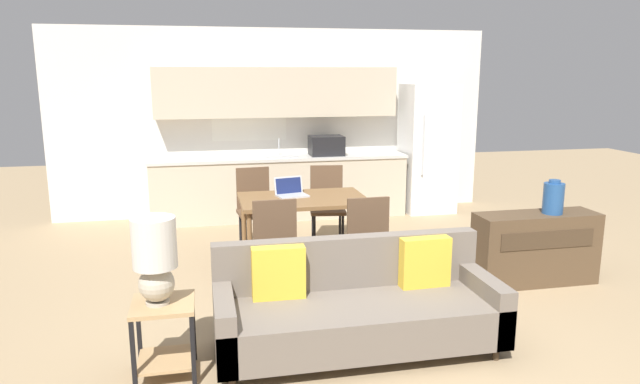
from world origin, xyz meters
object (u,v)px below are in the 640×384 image
at_px(table_lamp, 155,257).
at_px(vase, 553,198).
at_px(dining_chair_near_right, 364,240).
at_px(side_table, 164,327).
at_px(refrigerator, 428,148).
at_px(dining_chair_near_left, 273,243).
at_px(dining_chair_far_right, 327,202).
at_px(couch, 356,307).
at_px(dining_chair_far_left, 255,205).
at_px(credenza, 535,248).
at_px(laptop, 291,191).
at_px(dining_table, 303,204).

bearing_deg(table_lamp, vase, 16.36).
bearing_deg(vase, dining_chair_near_right, 176.19).
bearing_deg(side_table, refrigerator, 49.10).
distance_m(dining_chair_near_left, dining_chair_far_right, 1.78).
height_order(refrigerator, couch, refrigerator).
height_order(refrigerator, side_table, refrigerator).
distance_m(refrigerator, dining_chair_far_left, 3.08).
relative_size(dining_chair_near_left, dining_chair_near_right, 1.00).
bearing_deg(refrigerator, dining_chair_far_right, -143.58).
height_order(dining_chair_near_right, dining_chair_far_left, same).
relative_size(dining_chair_near_right, dining_chair_far_left, 1.00).
height_order(table_lamp, credenza, table_lamp).
distance_m(dining_chair_far_left, laptop, 0.82).
bearing_deg(laptop, side_table, -131.80).
xyz_separation_m(credenza, dining_chair_near_left, (-2.61, 0.19, 0.16)).
xyz_separation_m(credenza, dining_chair_far_left, (-2.62, 1.77, 0.16)).
distance_m(credenza, dining_chair_near_left, 2.62).
bearing_deg(couch, dining_chair_near_right, 70.66).
height_order(couch, credenza, couch).
height_order(dining_table, dining_chair_far_left, dining_chair_far_left).
bearing_deg(dining_chair_near_right, table_lamp, 32.54).
bearing_deg(credenza, dining_chair_far_right, 135.07).
distance_m(dining_chair_near_left, dining_chair_far_left, 1.58).
xyz_separation_m(credenza, dining_chair_far_right, (-1.74, 1.74, 0.16)).
height_order(side_table, table_lamp, table_lamp).
bearing_deg(couch, table_lamp, -174.11).
bearing_deg(dining_chair_far_right, dining_chair_near_left, -110.88).
bearing_deg(vase, dining_table, 157.24).
bearing_deg(couch, vase, 22.50).
bearing_deg(dining_table, table_lamp, -123.79).
distance_m(dining_table, dining_chair_far_right, 0.92).
distance_m(vase, dining_chair_far_left, 3.31).
height_order(vase, laptop, vase).
bearing_deg(refrigerator, couch, -118.84).
xyz_separation_m(dining_table, couch, (0.06, -1.91, -0.37)).
distance_m(side_table, laptop, 2.54).
bearing_deg(laptop, refrigerator, 27.82).
xyz_separation_m(table_lamp, dining_chair_near_left, (0.95, 1.30, -0.36)).
bearing_deg(couch, side_table, -174.41).
relative_size(couch, side_table, 3.92).
bearing_deg(dining_chair_near_left, dining_chair_far_right, -121.81).
relative_size(credenza, dining_chair_far_right, 1.28).
bearing_deg(refrigerator, table_lamp, -131.07).
xyz_separation_m(table_lamp, dining_chair_far_left, (0.94, 2.88, -0.36)).
bearing_deg(dining_chair_far_right, dining_table, -110.89).
relative_size(table_lamp, dining_chair_far_right, 0.63).
xyz_separation_m(refrigerator, vase, (0.02, -3.13, -0.08)).
distance_m(dining_table, laptop, 0.21).
xyz_separation_m(vase, laptop, (-2.43, 1.10, -0.05)).
height_order(vase, dining_chair_far_right, vase).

